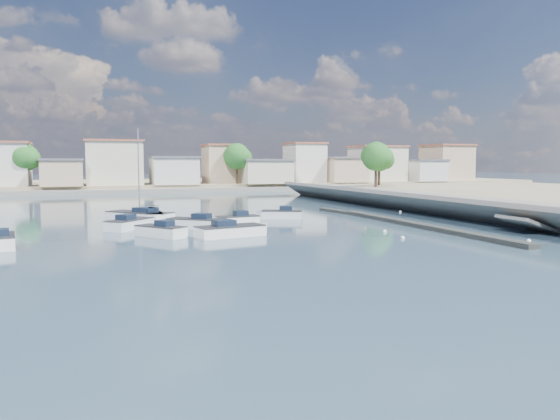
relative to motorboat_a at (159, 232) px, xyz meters
name	(u,v)px	position (x,y,z in m)	size (l,w,h in m)	color
ground	(245,204)	(14.93, 28.66, -0.38)	(400.00, 400.00, 0.00)	#273A4E
seawall_walkway	(501,210)	(33.43, 1.66, 0.52)	(5.00, 90.00, 1.80)	slate
breakwater	(401,222)	(21.83, 1.34, -0.21)	(2.00, 31.02, 0.35)	black
far_shore_land	(181,184)	(14.93, 80.66, 0.32)	(160.00, 40.00, 1.40)	gray
far_shore_quay	(200,190)	(14.93, 59.66, 0.02)	(160.00, 2.50, 0.80)	slate
far_town	(246,166)	(25.64, 65.57, 4.56)	(113.01, 12.80, 8.35)	beige
shore_trees	(247,159)	(23.27, 56.77, 5.84)	(74.56, 38.32, 7.92)	#38281E
motorboat_a	(159,232)	(0.00, 0.00, 0.00)	(3.72, 4.17, 1.48)	white
motorboat_b	(131,224)	(-1.56, 5.81, 0.00)	(4.37, 4.65, 1.48)	white
motorboat_c	(194,224)	(3.48, 4.46, 0.00)	(4.97, 4.41, 1.48)	white
motorboat_d	(234,221)	(7.28, 5.31, 0.00)	(4.46, 2.11, 1.48)	white
motorboat_e	(1,241)	(-10.47, -1.63, 0.00)	(2.19, 4.80, 1.48)	white
motorboat_f	(280,215)	(12.95, 9.28, 0.00)	(4.42, 3.18, 1.48)	white
motorboat_g	(154,218)	(0.91, 10.84, 0.00)	(1.76, 4.51, 1.48)	white
motorboat_h	(234,231)	(5.37, -1.64, 0.00)	(5.87, 3.07, 1.48)	white
sailboat	(137,216)	(-0.50, 12.61, 0.03)	(6.32, 6.66, 9.00)	white
mooring_buoys	(384,223)	(20.63, 2.20, -0.33)	(13.26, 24.65, 0.31)	white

